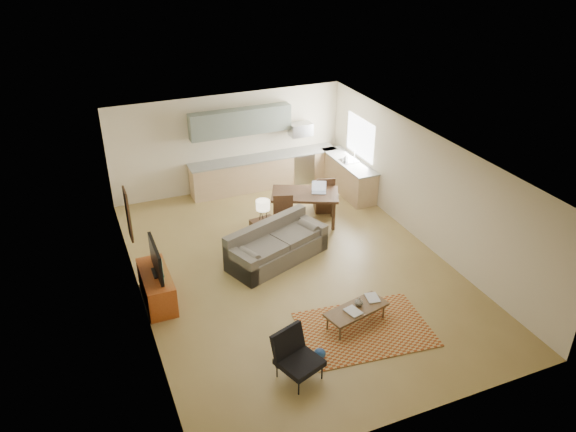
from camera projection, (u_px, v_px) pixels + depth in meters
name	position (u px, v px, depth m)	size (l,w,h in m)	color
room	(294.00, 214.00, 11.66)	(9.00, 9.00, 9.00)	olive
kitchen_counter_back	(265.00, 172.00, 15.78)	(4.26, 0.64, 0.92)	tan
kitchen_counter_right	(348.00, 176.00, 15.51)	(0.64, 2.26, 0.92)	tan
kitchen_range	(300.00, 166.00, 16.16)	(0.62, 0.62, 0.90)	#A5A8AD
kitchen_microwave	(301.00, 129.00, 15.65)	(0.62, 0.40, 0.35)	#A5A8AD
upper_cabinets	(241.00, 122.00, 15.00)	(2.80, 0.34, 0.70)	slate
window_right	(360.00, 137.00, 15.09)	(0.02, 1.40, 1.05)	white
wall_art_left	(128.00, 214.00, 11.21)	(0.06, 0.42, 1.10)	olive
triptych	(225.00, 129.00, 15.07)	(1.70, 0.04, 0.50)	beige
rug	(365.00, 329.00, 10.47)	(2.38, 1.65, 0.02)	maroon
sofa	(277.00, 244.00, 12.40)	(2.41, 1.05, 0.84)	#5C5549
coffee_table	(356.00, 316.00, 10.53)	(1.25, 0.49, 0.38)	#4F381F
book_a	(348.00, 314.00, 10.27)	(0.31, 0.37, 0.03)	maroon
book_b	(367.00, 299.00, 10.68)	(0.29, 0.36, 0.02)	navy
vase	(359.00, 301.00, 10.49)	(0.20, 0.20, 0.17)	black
armchair	(300.00, 358.00, 9.19)	(0.74, 0.74, 0.85)	black
tv_credenza	(157.00, 287.00, 11.12)	(0.54, 1.40, 0.65)	#983E14
tv	(156.00, 259.00, 10.83)	(0.11, 1.08, 0.65)	black
console_table	(264.00, 232.00, 13.03)	(0.56, 0.37, 0.65)	#382315
table_lamp	(263.00, 210.00, 12.75)	(0.32, 0.32, 0.52)	beige
dining_table	(305.00, 208.00, 13.93)	(1.62, 0.93, 0.82)	#382315
dining_chair_near	(284.00, 218.00, 13.29)	(0.47, 0.50, 0.99)	#382315
dining_chair_far	(324.00, 193.00, 14.49)	(0.48, 0.50, 1.00)	#382315
laptop	(319.00, 188.00, 13.70)	(0.35, 0.26, 0.26)	#A5A8AD
soap_bottle	(346.00, 158.00, 15.21)	(0.10, 0.10, 0.19)	beige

